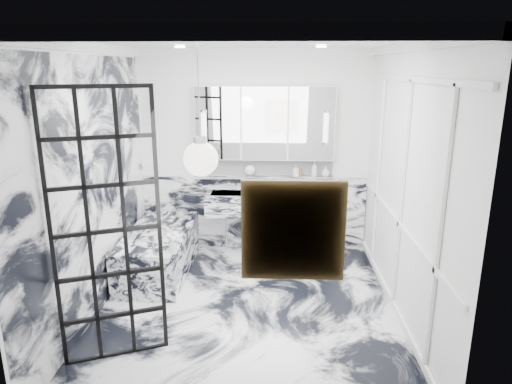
{
  "coord_description": "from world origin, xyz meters",
  "views": [
    {
      "loc": [
        0.29,
        -4.49,
        2.56
      ],
      "look_at": [
        0.08,
        0.5,
        1.19
      ],
      "focal_mm": 32.0,
      "sensor_mm": 36.0,
      "label": 1
    }
  ],
  "objects_px": {
    "crittall_door": "(107,231)",
    "trough_sink": "(264,204)",
    "bathtub": "(160,251)",
    "mirror_cabinet": "(265,123)"
  },
  "relations": [
    {
      "from": "crittall_door",
      "to": "trough_sink",
      "type": "height_order",
      "value": "crittall_door"
    },
    {
      "from": "trough_sink",
      "to": "bathtub",
      "type": "xyz_separation_m",
      "value": [
        -1.33,
        -0.66,
        -0.45
      ]
    },
    {
      "from": "crittall_door",
      "to": "bathtub",
      "type": "distance_m",
      "value": 2.01
    },
    {
      "from": "mirror_cabinet",
      "to": "bathtub",
      "type": "bearing_deg",
      "value": -147.94
    },
    {
      "from": "trough_sink",
      "to": "bathtub",
      "type": "relative_size",
      "value": 0.97
    },
    {
      "from": "crittall_door",
      "to": "mirror_cabinet",
      "type": "distance_m",
      "value": 2.97
    },
    {
      "from": "crittall_door",
      "to": "bathtub",
      "type": "relative_size",
      "value": 1.46
    },
    {
      "from": "bathtub",
      "to": "crittall_door",
      "type": "bearing_deg",
      "value": -88.57
    },
    {
      "from": "mirror_cabinet",
      "to": "crittall_door",
      "type": "bearing_deg",
      "value": -116.1
    },
    {
      "from": "crittall_door",
      "to": "bathtub",
      "type": "xyz_separation_m",
      "value": [
        -0.04,
        1.78,
        -0.93
      ]
    }
  ]
}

